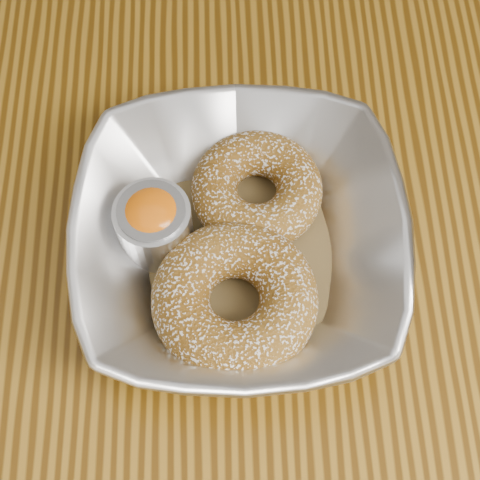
{
  "coord_description": "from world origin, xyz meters",
  "views": [
    {
      "loc": [
        0.01,
        -0.21,
        1.23
      ],
      "look_at": [
        0.01,
        0.0,
        0.78
      ],
      "focal_mm": 55.0,
      "sensor_mm": 36.0,
      "label": 1
    }
  ],
  "objects_px": {
    "table": "(225,311)",
    "donut_back": "(257,190)",
    "ramekin": "(154,223)",
    "serving_bowl": "(240,241)",
    "donut_front": "(235,299)"
  },
  "relations": [
    {
      "from": "table",
      "to": "donut_back",
      "type": "relative_size",
      "value": 12.82
    },
    {
      "from": "donut_back",
      "to": "ramekin",
      "type": "xyz_separation_m",
      "value": [
        -0.07,
        -0.03,
        0.01
      ]
    },
    {
      "from": "donut_back",
      "to": "ramekin",
      "type": "bearing_deg",
      "value": -158.1
    },
    {
      "from": "serving_bowl",
      "to": "table",
      "type": "bearing_deg",
      "value": -162.66
    },
    {
      "from": "serving_bowl",
      "to": "ramekin",
      "type": "distance_m",
      "value": 0.06
    },
    {
      "from": "serving_bowl",
      "to": "donut_front",
      "type": "bearing_deg",
      "value": -96.34
    },
    {
      "from": "serving_bowl",
      "to": "donut_back",
      "type": "relative_size",
      "value": 2.42
    },
    {
      "from": "donut_back",
      "to": "table",
      "type": "bearing_deg",
      "value": -119.89
    },
    {
      "from": "donut_front",
      "to": "ramekin",
      "type": "relative_size",
      "value": 2.09
    },
    {
      "from": "donut_front",
      "to": "ramekin",
      "type": "height_order",
      "value": "ramekin"
    },
    {
      "from": "serving_bowl",
      "to": "donut_back",
      "type": "height_order",
      "value": "serving_bowl"
    },
    {
      "from": "table",
      "to": "ramekin",
      "type": "bearing_deg",
      "value": 160.42
    },
    {
      "from": "donut_front",
      "to": "serving_bowl",
      "type": "bearing_deg",
      "value": 83.66
    },
    {
      "from": "table",
      "to": "ramekin",
      "type": "relative_size",
      "value": 22.77
    },
    {
      "from": "donut_back",
      "to": "donut_front",
      "type": "distance_m",
      "value": 0.09
    }
  ]
}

